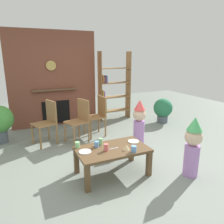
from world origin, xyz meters
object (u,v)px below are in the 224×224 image
Objects in this scene: paper_cup_center at (97,144)px; potted_plant_tall at (163,109)px; coffee_table at (112,152)px; paper_cup_near_left at (77,145)px; bookshelf at (112,89)px; paper_cup_far_left at (101,142)px; paper_plate_front at (133,141)px; paper_cup_near_right at (106,147)px; paper_plate_rear at (85,152)px; birthday_cake_slice at (126,147)px; child_with_cone_hat at (193,145)px; dining_chair_left at (48,120)px; dining_chair_right at (98,113)px; dining_chair_middle at (80,118)px; child_in_pink at (139,121)px; paper_cup_far_right at (134,149)px.

potted_plant_tall is (2.58, 1.71, -0.10)m from paper_cup_center.
coffee_table is 0.54m from paper_cup_near_left.
bookshelf is 2.86× the size of potted_plant_tall.
paper_plate_front is at bearing -11.93° from paper_cup_far_left.
paper_cup_near_right is 0.57× the size of paper_plate_rear.
birthday_cake_slice is at bearing -18.06° from paper_cup_near_right.
paper_plate_front is 0.90m from child_with_cone_hat.
paper_cup_far_left is 0.12× the size of dining_chair_left.
paper_cup_near_right is 1.15× the size of paper_cup_center.
paper_cup_near_right is 0.16× the size of potted_plant_tall.
paper_plate_rear is 1.85m from dining_chair_right.
paper_cup_near_left is 1.44m from dining_chair_left.
paper_cup_near_left is 1.33m from dining_chair_middle.
coffee_table is at bearing 18.29° from paper_cup_near_right.
paper_cup_near_left is at bearing -125.01° from bookshelf.
coffee_table is 5.86× the size of paper_plate_rear.
paper_cup_near_left is 0.74m from birthday_cake_slice.
coffee_table is at bearing -0.00° from child_in_pink.
dining_chair_right is (-0.57, 0.84, 0.02)m from child_in_pink.
potted_plant_tall is (3.07, 0.18, -0.14)m from dining_chair_left.
paper_cup_center is 0.62m from paper_plate_front.
birthday_cake_slice is (0.64, -0.38, -0.00)m from paper_cup_near_left.
bookshelf reaches higher than paper_cup_far_right.
child_with_cone_hat reaches higher than paper_cup_center.
paper_cup_far_left reaches higher than paper_cup_near_right.
birthday_cake_slice is 0.99m from child_with_cone_hat.
birthday_cake_slice is 0.11× the size of dining_chair_middle.
dining_chair_left is (-0.92, 1.91, 0.03)m from paper_cup_far_right.
paper_plate_front is 1.79× the size of birthday_cake_slice.
paper_plate_rear is at bearing -153.39° from paper_cup_far_left.
paper_plate_front is at bearing 90.71° from dining_chair_middle.
paper_cup_near_right is 3.13m from potted_plant_tall.
dining_chair_middle reaches higher than paper_cup_far_left.
dining_chair_left is (-0.49, 1.53, 0.03)m from paper_cup_center.
coffee_table is 1.15× the size of child_with_cone_hat.
paper_cup_near_left is 0.13× the size of potted_plant_tall.
potted_plant_tall is at bearing 41.93° from paper_plate_front.
dining_chair_left is 1.12m from dining_chair_right.
birthday_cake_slice is at bearing -16.79° from paper_plate_rear.
dining_chair_right is (0.43, 1.69, 0.15)m from coffee_table.
paper_cup_far_left is 1.06× the size of birthday_cake_slice.
dining_chair_left and dining_chair_right have the same top height.
dining_chair_middle is (0.14, 1.37, 0.03)m from paper_cup_center.
bookshelf reaches higher than paper_cup_far_left.
bookshelf is 10.64× the size of paper_plate_front.
child_in_pink reaches higher than coffee_table.
potted_plant_tall reaches higher than paper_plate_front.
bookshelf is 3.08m from birthday_cake_slice.
bookshelf is 3.28m from child_with_cone_hat.
paper_plate_rear is at bearing -10.68° from child_in_pink.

